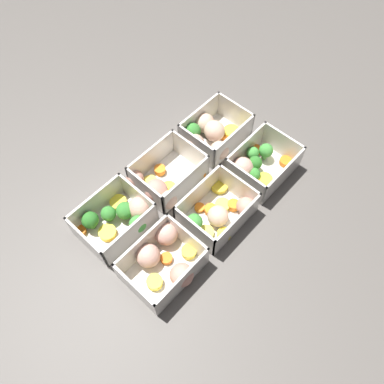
{
  "coord_description": "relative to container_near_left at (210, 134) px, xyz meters",
  "views": [
    {
      "loc": [
        0.32,
        0.29,
        0.73
      ],
      "look_at": [
        0.0,
        0.0,
        0.02
      ],
      "focal_mm": 35.0,
      "sensor_mm": 36.0,
      "label": 1
    }
  ],
  "objects": [
    {
      "name": "container_far_left",
      "position": [
        -0.0,
        0.14,
        -0.0
      ],
      "size": [
        0.16,
        0.12,
        0.07
      ],
      "color": "silver",
      "rests_on": "ground_plane"
    },
    {
      "name": "ground_plane",
      "position": [
        0.15,
        0.08,
        -0.03
      ],
      "size": [
        4.0,
        4.0,
        0.0
      ],
      "primitive_type": "plane",
      "color": "#56514C"
    },
    {
      "name": "container_far_right",
      "position": [
        0.3,
        0.14,
        -0.0
      ],
      "size": [
        0.16,
        0.15,
        0.07
      ],
      "color": "silver",
      "rests_on": "ground_plane"
    },
    {
      "name": "container_near_left",
      "position": [
        0.0,
        0.0,
        0.0
      ],
      "size": [
        0.16,
        0.14,
        0.07
      ],
      "color": "silver",
      "rests_on": "ground_plane"
    },
    {
      "name": "container_near_center",
      "position": [
        0.18,
        0.01,
        -0.0
      ],
      "size": [
        0.16,
        0.14,
        0.07
      ],
      "color": "silver",
      "rests_on": "ground_plane"
    },
    {
      "name": "container_far_center",
      "position": [
        0.15,
        0.15,
        -0.0
      ],
      "size": [
        0.16,
        0.13,
        0.07
      ],
      "color": "silver",
      "rests_on": "ground_plane"
    },
    {
      "name": "container_near_right",
      "position": [
        0.3,
        0.01,
        -0.0
      ],
      "size": [
        0.17,
        0.12,
        0.07
      ],
      "color": "silver",
      "rests_on": "ground_plane"
    }
  ]
}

